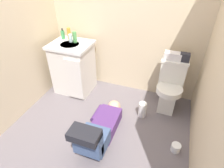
# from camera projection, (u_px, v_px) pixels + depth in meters

# --- Properties ---
(ground_plane) EXTENTS (2.78, 3.01, 0.04)m
(ground_plane) POSITION_uv_depth(u_px,v_px,m) (100.00, 128.00, 2.55)
(ground_plane) COLOR slate
(wall_back) EXTENTS (2.44, 0.08, 2.40)m
(wall_back) POSITION_uv_depth(u_px,v_px,m) (126.00, 15.00, 2.65)
(wall_back) COLOR beige
(wall_back) RESTS_ON ground_plane
(wall_left) EXTENTS (0.08, 2.01, 2.40)m
(wall_left) POSITION_uv_depth(u_px,v_px,m) (2.00, 29.00, 2.17)
(wall_left) COLOR beige
(wall_left) RESTS_ON ground_plane
(toilet) EXTENTS (0.36, 0.46, 0.75)m
(toilet) POSITION_uv_depth(u_px,v_px,m) (170.00, 87.00, 2.66)
(toilet) COLOR silver
(toilet) RESTS_ON ground_plane
(vanity_cabinet) EXTENTS (0.60, 0.53, 0.82)m
(vanity_cabinet) POSITION_uv_depth(u_px,v_px,m) (74.00, 67.00, 3.00)
(vanity_cabinet) COLOR silver
(vanity_cabinet) RESTS_ON ground_plane
(faucet) EXTENTS (0.02, 0.02, 0.10)m
(faucet) POSITION_uv_depth(u_px,v_px,m) (75.00, 37.00, 2.85)
(faucet) COLOR silver
(faucet) RESTS_ON vanity_cabinet
(person_plumber) EXTENTS (0.39, 1.06, 0.52)m
(person_plumber) POSITION_uv_depth(u_px,v_px,m) (100.00, 129.00, 2.28)
(person_plumber) COLOR #512D6B
(person_plumber) RESTS_ON ground_plane
(tissue_box) EXTENTS (0.22, 0.11, 0.10)m
(tissue_box) POSITION_uv_depth(u_px,v_px,m) (173.00, 56.00, 2.49)
(tissue_box) COLOR silver
(tissue_box) RESTS_ON toilet
(toiletry_bag) EXTENTS (0.12, 0.09, 0.11)m
(toiletry_bag) POSITION_uv_depth(u_px,v_px,m) (185.00, 57.00, 2.45)
(toiletry_bag) COLOR #26262D
(toiletry_bag) RESTS_ON toilet
(soap_dispenser) EXTENTS (0.06, 0.06, 0.17)m
(soap_dispenser) POSITION_uv_depth(u_px,v_px,m) (63.00, 35.00, 2.88)
(soap_dispenser) COLOR #439854
(soap_dispenser) RESTS_ON vanity_cabinet
(bottle_amber) EXTENTS (0.06, 0.06, 0.18)m
(bottle_amber) POSITION_uv_depth(u_px,v_px,m) (69.00, 34.00, 2.86)
(bottle_amber) COLOR gold
(bottle_amber) RESTS_ON vanity_cabinet
(bottle_clear) EXTENTS (0.05, 0.05, 0.12)m
(bottle_clear) POSITION_uv_depth(u_px,v_px,m) (70.00, 38.00, 2.79)
(bottle_clear) COLOR silver
(bottle_clear) RESTS_ON vanity_cabinet
(bottle_green) EXTENTS (0.06, 0.06, 0.16)m
(bottle_green) POSITION_uv_depth(u_px,v_px,m) (75.00, 37.00, 2.76)
(bottle_green) COLOR #4F974F
(bottle_green) RESTS_ON vanity_cabinet
(paper_towel_roll) EXTENTS (0.11, 0.11, 0.23)m
(paper_towel_roll) POSITION_uv_depth(u_px,v_px,m) (142.00, 110.00, 2.64)
(paper_towel_roll) COLOR white
(paper_towel_roll) RESTS_ON ground_plane
(toilet_paper_roll) EXTENTS (0.11, 0.11, 0.10)m
(toilet_paper_roll) POSITION_uv_depth(u_px,v_px,m) (176.00, 148.00, 2.20)
(toilet_paper_roll) COLOR white
(toilet_paper_roll) RESTS_ON ground_plane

